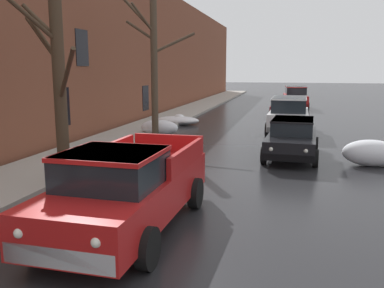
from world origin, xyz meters
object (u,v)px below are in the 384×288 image
object	(u,v)px
suv_white_parked_kerbside_mid	(289,114)
bare_tree_second_along_sidewalk	(57,83)
bare_tree_mid_block	(154,61)
sedan_maroon_parked_far_down_block	(286,107)
sedan_black_parked_kerbside_close	(292,137)
pickup_truck_red_approaching_near_lane	(127,188)
suv_red_queued_behind_truck	(295,97)

from	to	relation	value
suv_white_parked_kerbside_mid	bare_tree_second_along_sidewalk	bearing A→B (deg)	-118.48
bare_tree_mid_block	sedan_maroon_parked_far_down_block	distance (m)	11.88
sedan_black_parked_kerbside_close	suv_white_parked_kerbside_mid	xyz separation A→B (m)	(-0.17, 5.97, 0.24)
sedan_black_parked_kerbside_close	bare_tree_second_along_sidewalk	bearing A→B (deg)	-139.95
bare_tree_mid_block	suv_white_parked_kerbside_mid	size ratio (longest dim) A/B	1.45
bare_tree_mid_block	pickup_truck_red_approaching_near_lane	xyz separation A→B (m)	(3.01, -10.62, -2.68)
pickup_truck_red_approaching_near_lane	sedan_black_parked_kerbside_close	bearing A→B (deg)	68.14
bare_tree_second_along_sidewalk	sedan_maroon_parked_far_down_block	world-z (taller)	bare_tree_second_along_sidewalk
pickup_truck_red_approaching_near_lane	sedan_maroon_parked_far_down_block	bearing A→B (deg)	82.30
suv_white_parked_kerbside_mid	suv_red_queued_behind_truck	size ratio (longest dim) A/B	0.94
pickup_truck_red_approaching_near_lane	sedan_black_parked_kerbside_close	distance (m)	8.59
sedan_maroon_parked_far_down_block	bare_tree_second_along_sidewalk	bearing A→B (deg)	-108.12
bare_tree_mid_block	suv_red_queued_behind_truck	distance (m)	18.23
bare_tree_second_along_sidewalk	sedan_black_parked_kerbside_close	world-z (taller)	bare_tree_second_along_sidewalk
sedan_maroon_parked_far_down_block	suv_red_queued_behind_truck	bearing A→B (deg)	84.75
suv_red_queued_behind_truck	bare_tree_second_along_sidewalk	bearing A→B (deg)	-104.68
bare_tree_second_along_sidewalk	sedan_maroon_parked_far_down_block	size ratio (longest dim) A/B	1.25
bare_tree_second_along_sidewalk	pickup_truck_red_approaching_near_lane	distance (m)	4.54
bare_tree_second_along_sidewalk	sedan_maroon_parked_far_down_block	bearing A→B (deg)	71.88
bare_tree_second_along_sidewalk	suv_red_queued_behind_truck	bearing A→B (deg)	75.32
pickup_truck_red_approaching_near_lane	suv_white_parked_kerbside_mid	size ratio (longest dim) A/B	1.14
bare_tree_second_along_sidewalk	sedan_black_parked_kerbside_close	bearing A→B (deg)	40.05
bare_tree_mid_block	pickup_truck_red_approaching_near_lane	world-z (taller)	bare_tree_mid_block
bare_tree_second_along_sidewalk	suv_red_queued_behind_truck	xyz separation A→B (m)	(6.49, 24.78, -1.87)
bare_tree_second_along_sidewalk	suv_red_queued_behind_truck	world-z (taller)	bare_tree_second_along_sidewalk
pickup_truck_red_approaching_near_lane	suv_white_parked_kerbside_mid	world-z (taller)	suv_white_parked_kerbside_mid
bare_tree_second_along_sidewalk	sedan_maroon_parked_far_down_block	xyz separation A→B (m)	(5.86, 17.90, -2.11)
bare_tree_mid_block	sedan_black_parked_kerbside_close	bearing A→B (deg)	-23.07
pickup_truck_red_approaching_near_lane	suv_red_queued_behind_truck	xyz separation A→B (m)	(3.42, 27.48, 0.11)
suv_white_parked_kerbside_mid	sedan_maroon_parked_far_down_block	size ratio (longest dim) A/B	1.11
bare_tree_mid_block	sedan_black_parked_kerbside_close	size ratio (longest dim) A/B	1.54
pickup_truck_red_approaching_near_lane	bare_tree_second_along_sidewalk	bearing A→B (deg)	138.71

